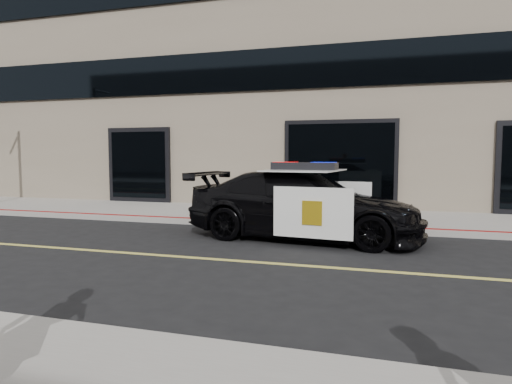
# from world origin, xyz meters

# --- Properties ---
(ground) EXTENTS (120.00, 120.00, 0.00)m
(ground) POSITION_xyz_m (0.00, 0.00, 0.00)
(ground) COLOR black
(ground) RESTS_ON ground
(sidewalk_n) EXTENTS (60.00, 3.50, 0.15)m
(sidewalk_n) POSITION_xyz_m (0.00, 5.25, 0.07)
(sidewalk_n) COLOR gray
(sidewalk_n) RESTS_ON ground
(building_n) EXTENTS (60.00, 7.00, 12.00)m
(building_n) POSITION_xyz_m (0.00, 10.50, 6.00)
(building_n) COLOR #756856
(building_n) RESTS_ON ground
(police_car) EXTENTS (3.07, 5.45, 1.65)m
(police_car) POSITION_xyz_m (-1.22, 2.40, 0.74)
(police_car) COLOR black
(police_car) RESTS_ON ground
(fire_hydrant) EXTENTS (0.32, 0.44, 0.71)m
(fire_hydrant) POSITION_xyz_m (-3.26, 4.34, 0.48)
(fire_hydrant) COLOR #F3E4C1
(fire_hydrant) RESTS_ON sidewalk_n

